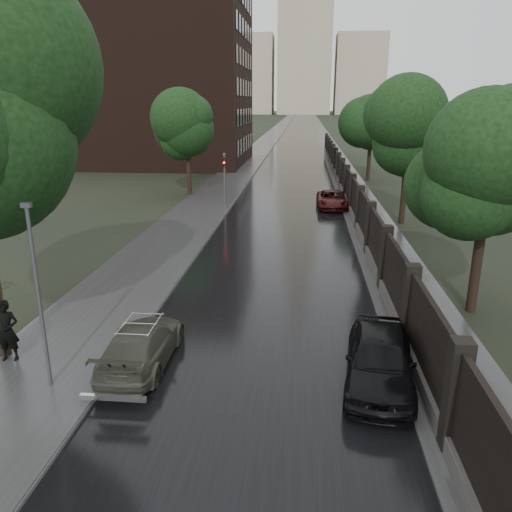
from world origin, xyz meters
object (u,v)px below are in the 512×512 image
object	(u,v)px
tree_right_b	(408,144)
tree_right_c	(371,128)
tree_left_far	(187,130)
tree_right_a	(489,177)
car_right_far	(332,200)
pedestrian_umbrella	(2,298)
lamp_post	(39,297)
car_right_near	(380,359)
volga_sedan	(142,344)
traffic_light	(225,176)

from	to	relation	value
tree_right_b	tree_right_c	size ratio (longest dim) A/B	1.00
tree_left_far	tree_right_a	bearing A→B (deg)	-54.83
car_right_far	pedestrian_umbrella	bearing A→B (deg)	-115.12
car_right_far	pedestrian_umbrella	size ratio (longest dim) A/B	1.56
tree_right_c	tree_right_a	bearing A→B (deg)	-90.00
tree_right_c	pedestrian_umbrella	world-z (taller)	tree_right_c
pedestrian_umbrella	lamp_post	bearing A→B (deg)	-42.19
tree_left_far	lamp_post	world-z (taller)	tree_left_far
car_right_far	tree_right_b	bearing A→B (deg)	-46.72
tree_left_far	tree_right_b	distance (m)	17.45
tree_right_a	tree_right_b	bearing A→B (deg)	90.00
tree_right_b	car_right_near	world-z (taller)	tree_right_b
tree_right_b	tree_left_far	bearing A→B (deg)	152.70
volga_sedan	car_right_near	bearing A→B (deg)	176.11
traffic_light	pedestrian_umbrella	bearing A→B (deg)	-97.46
traffic_light	car_right_far	xyz separation A→B (m)	(7.61, 1.29, -1.77)
tree_right_b	car_right_far	distance (m)	7.39
traffic_light	volga_sedan	bearing A→B (deg)	-87.59
traffic_light	tree_left_far	bearing A→B (deg)	126.47
volga_sedan	car_right_near	world-z (taller)	car_right_near
tree_right_b	car_right_far	world-z (taller)	tree_right_b
volga_sedan	car_right_far	size ratio (longest dim) A/B	0.95
tree_right_c	pedestrian_umbrella	size ratio (longest dim) A/B	2.42
tree_right_b	traffic_light	bearing A→B (deg)	165.76
tree_right_a	pedestrian_umbrella	world-z (taller)	tree_right_a
car_right_far	volga_sedan	bearing A→B (deg)	-107.15
car_right_far	tree_left_far	bearing A→B (deg)	160.75
tree_left_far	tree_right_a	xyz separation A→B (m)	(15.50, -22.00, -0.29)
car_right_near	traffic_light	bearing A→B (deg)	116.15
tree_right_b	lamp_post	xyz separation A→B (m)	(-12.90, -20.50, -2.28)
tree_right_a	tree_right_c	bearing A→B (deg)	90.00
volga_sedan	pedestrian_umbrella	size ratio (longest dim) A/B	1.48
tree_right_a	tree_right_b	world-z (taller)	same
tree_left_far	traffic_light	size ratio (longest dim) A/B	1.85
traffic_light	pedestrian_umbrella	xyz separation A→B (m)	(-2.92, -22.30, -0.31)
lamp_post	pedestrian_umbrella	distance (m)	2.25
tree_left_far	tree_right_b	bearing A→B (deg)	-27.30
tree_right_b	car_right_near	bearing A→B (deg)	-101.94
tree_right_b	pedestrian_umbrella	xyz separation A→B (m)	(-14.72, -19.31, -2.86)
tree_right_b	car_right_near	xyz separation A→B (m)	(-4.10, -19.38, -4.19)
volga_sedan	car_right_near	distance (m)	6.79
tree_right_a	traffic_light	bearing A→B (deg)	124.77
traffic_light	pedestrian_umbrella	distance (m)	22.49
lamp_post	car_right_far	world-z (taller)	lamp_post
tree_right_a	lamp_post	bearing A→B (deg)	-153.26
tree_right_a	car_right_near	xyz separation A→B (m)	(-4.10, -5.38, -4.19)
tree_right_b	traffic_light	world-z (taller)	tree_right_b
lamp_post	pedestrian_umbrella	bearing A→B (deg)	146.74
tree_right_a	volga_sedan	distance (m)	12.70
tree_right_c	pedestrian_umbrella	bearing A→B (deg)	-111.53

